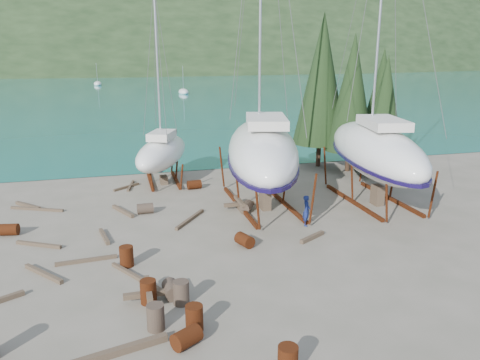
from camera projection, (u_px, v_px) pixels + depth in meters
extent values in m
plane|color=#64604F|center=(220.00, 253.00, 21.00)|extent=(600.00, 600.00, 0.00)
plane|color=#187977|center=(118.00, 64.00, 314.24)|extent=(700.00, 700.00, 0.00)
ellipsoid|color=black|center=(118.00, 64.00, 318.89)|extent=(800.00, 360.00, 110.00)
cube|color=beige|center=(72.00, 67.00, 192.37)|extent=(6.00, 5.00, 4.00)
cube|color=#A54C2D|center=(71.00, 60.00, 191.62)|extent=(6.60, 5.60, 1.60)
cube|color=beige|center=(192.00, 66.00, 204.80)|extent=(6.00, 5.00, 4.00)
cube|color=#A54C2D|center=(192.00, 60.00, 204.05)|extent=(6.60, 5.60, 1.60)
cylinder|color=black|center=(348.00, 160.00, 35.06)|extent=(0.36, 0.36, 1.60)
cone|color=black|center=(352.00, 93.00, 33.72)|extent=(3.60, 3.60, 8.40)
cylinder|color=black|center=(380.00, 167.00, 33.61)|extent=(0.36, 0.36, 1.36)
cone|color=black|center=(385.00, 108.00, 32.47)|extent=(3.06, 3.06, 7.14)
cylinder|color=black|center=(318.00, 154.00, 36.52)|extent=(0.36, 0.36, 1.84)
cone|color=black|center=(322.00, 79.00, 34.98)|extent=(4.14, 4.14, 9.66)
cylinder|color=black|center=(376.00, 156.00, 36.76)|extent=(0.36, 0.36, 1.44)
cone|color=black|center=(381.00, 99.00, 35.56)|extent=(3.24, 3.24, 7.56)
ellipsoid|color=white|center=(183.00, 92.00, 97.86)|extent=(2.00, 5.00, 1.40)
cylinder|color=silver|center=(183.00, 78.00, 97.09)|extent=(0.08, 0.08, 5.00)
ellipsoid|color=white|center=(98.00, 84.00, 121.31)|extent=(2.00, 5.00, 1.40)
cylinder|color=silver|center=(97.00, 73.00, 120.55)|extent=(0.08, 0.08, 5.00)
ellipsoid|color=white|center=(262.00, 151.00, 26.51)|extent=(6.95, 13.66, 3.06)
cube|color=#130B37|center=(265.00, 172.00, 26.18)|extent=(0.83, 2.35, 1.00)
cube|color=silver|center=(266.00, 121.00, 25.42)|extent=(3.01, 4.33, 0.50)
cube|color=#59230F|center=(239.00, 206.00, 27.02)|extent=(0.18, 7.22, 0.20)
cube|color=#59230F|center=(283.00, 202.00, 27.69)|extent=(0.18, 7.22, 0.20)
cube|color=brown|center=(265.00, 199.00, 26.60)|extent=(0.50, 0.80, 1.25)
ellipsoid|color=white|center=(375.00, 150.00, 27.29)|extent=(5.81, 12.77, 2.91)
cube|color=#130B37|center=(380.00, 170.00, 26.99)|extent=(0.66, 2.22, 1.00)
cube|color=silver|center=(383.00, 123.00, 26.26)|extent=(2.62, 4.00, 0.50)
cube|color=#59230F|center=(352.00, 201.00, 27.79)|extent=(0.18, 6.77, 0.20)
cube|color=#59230F|center=(390.00, 198.00, 28.41)|extent=(0.18, 6.77, 0.20)
cube|color=brown|center=(377.00, 195.00, 27.40)|extent=(0.50, 0.80, 1.18)
ellipsoid|color=white|center=(162.00, 153.00, 31.73)|extent=(5.39, 8.34, 2.06)
cube|color=#130B37|center=(163.00, 162.00, 31.51)|extent=(0.78, 1.42, 1.00)
cube|color=silver|center=(162.00, 135.00, 31.01)|extent=(2.20, 2.74, 0.50)
cylinder|color=silver|center=(157.00, 63.00, 30.52)|extent=(0.14, 0.14, 9.59)
cube|color=#59230F|center=(150.00, 181.00, 32.03)|extent=(0.18, 4.40, 0.20)
cube|color=#59230F|center=(176.00, 180.00, 32.47)|extent=(0.18, 4.40, 0.20)
cube|color=brown|center=(164.00, 180.00, 31.84)|extent=(0.50, 0.80, 0.53)
imported|color=navy|center=(307.00, 211.00, 24.07)|extent=(0.61, 0.70, 1.62)
cylinder|color=#2D2823|center=(171.00, 290.00, 17.17)|extent=(0.65, 0.92, 0.58)
cylinder|color=#59230F|center=(9.00, 230.00, 22.92)|extent=(0.97, 0.73, 0.58)
cylinder|color=#59230F|center=(194.00, 185.00, 30.59)|extent=(0.94, 0.68, 0.58)
cylinder|color=#2D2823|center=(181.00, 293.00, 16.64)|extent=(0.58, 0.58, 0.88)
cylinder|color=#59230F|center=(245.00, 240.00, 21.63)|extent=(0.85, 1.03, 0.58)
cylinder|color=#2D2823|center=(145.00, 208.00, 25.97)|extent=(0.89, 0.60, 0.58)
cylinder|color=#59230F|center=(194.00, 318.00, 15.07)|extent=(0.58, 0.58, 0.88)
cylinder|color=#2D2823|center=(246.00, 207.00, 26.29)|extent=(0.96, 1.05, 0.58)
cylinder|color=#59230F|center=(187.00, 338.00, 14.30)|extent=(1.05, 0.95, 0.58)
cylinder|color=#59230F|center=(148.00, 292.00, 16.71)|extent=(0.58, 0.58, 0.88)
cylinder|color=#59230F|center=(127.00, 256.00, 19.59)|extent=(0.58, 0.58, 0.88)
cylinder|color=#2D2823|center=(156.00, 317.00, 15.11)|extent=(0.58, 0.58, 0.88)
cube|color=brown|center=(131.00, 186.00, 31.14)|extent=(0.59, 2.34, 0.14)
cube|color=brown|center=(312.00, 237.00, 22.49)|extent=(1.57, 1.04, 0.19)
cube|color=brown|center=(28.00, 206.00, 27.07)|extent=(1.60, 1.65, 0.19)
cube|color=brown|center=(135.00, 277.00, 18.62)|extent=(1.83, 2.86, 0.15)
cube|color=brown|center=(104.00, 236.00, 22.61)|extent=(0.55, 1.93, 0.17)
cube|color=brown|center=(123.00, 211.00, 26.13)|extent=(1.17, 2.14, 0.19)
cube|color=brown|center=(126.00, 187.00, 30.82)|extent=(1.72, 1.39, 0.15)
cube|color=brown|center=(190.00, 219.00, 24.91)|extent=(1.94, 2.59, 0.16)
cube|color=brown|center=(87.00, 260.00, 20.06)|extent=(2.57, 0.36, 0.15)
cube|color=brown|center=(44.00, 274.00, 18.84)|extent=(1.69, 2.04, 0.17)
cube|color=brown|center=(37.00, 209.00, 26.54)|extent=(2.99, 1.48, 0.15)
cube|color=brown|center=(117.00, 352.00, 13.91)|extent=(3.09, 1.00, 0.23)
cube|color=brown|center=(39.00, 245.00, 21.66)|extent=(2.13, 1.31, 0.16)
cube|color=brown|center=(149.00, 299.00, 16.90)|extent=(0.20, 1.80, 0.20)
cube|color=brown|center=(149.00, 294.00, 16.84)|extent=(1.80, 0.20, 0.20)
cube|color=brown|center=(148.00, 289.00, 16.79)|extent=(0.20, 1.80, 0.20)
cube|color=brown|center=(239.00, 208.00, 26.71)|extent=(0.20, 1.80, 0.20)
cube|color=brown|center=(239.00, 204.00, 26.66)|extent=(1.80, 0.20, 0.20)
cube|color=brown|center=(239.00, 201.00, 26.60)|extent=(0.20, 1.80, 0.20)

